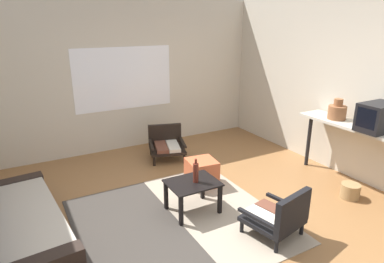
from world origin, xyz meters
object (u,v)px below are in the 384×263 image
clay_vase (337,111)px  glass_bottle (196,172)px  coffee_table (193,188)px  armchair_striped_foreground (279,216)px  ottoman_orange (202,173)px  wicker_basket (350,191)px  console_shelf (359,133)px  couch (15,224)px  crt_television (378,117)px  armchair_by_window (166,143)px

clay_vase → glass_bottle: clay_vase is taller
coffee_table → armchair_striped_foreground: bearing=-58.2°
coffee_table → glass_bottle: bearing=-18.5°
clay_vase → glass_bottle: size_ratio=1.01×
ottoman_orange → wicker_basket: ottoman_orange is taller
console_shelf → clay_vase: clay_vase is taller
couch → armchair_striped_foreground: size_ratio=3.15×
crt_television → ottoman_orange: bearing=145.8°
clay_vase → glass_bottle: (-2.34, 0.11, -0.50)m
armchair_striped_foreground → console_shelf: bearing=12.7°
armchair_by_window → glass_bottle: size_ratio=2.41×
armchair_by_window → glass_bottle: (-0.42, -1.79, 0.28)m
coffee_table → console_shelf: console_shelf is taller
coffee_table → wicker_basket: (2.05, -0.74, -0.23)m
couch → armchair_by_window: bearing=28.7°
coffee_table → wicker_basket: coffee_table is taller
armchair_striped_foreground → console_shelf: size_ratio=0.36×
armchair_striped_foreground → coffee_table: bearing=121.8°
coffee_table → glass_bottle: (0.04, -0.01, 0.21)m
armchair_by_window → clay_vase: size_ratio=2.39×
crt_television → clay_vase: size_ratio=1.73×
crt_television → clay_vase: 0.63m
couch → armchair_by_window: (2.44, 1.33, 0.07)m
armchair_by_window → ottoman_orange: 1.22m
console_shelf → wicker_basket: size_ratio=7.19×
coffee_table → glass_bottle: size_ratio=2.04×
ottoman_orange → crt_television: crt_television is taller
couch → wicker_basket: couch is taller
crt_television → clay_vase: crt_television is taller
coffee_table → armchair_striped_foreground: 1.09m
ottoman_orange → glass_bottle: bearing=-126.5°
glass_bottle → ottoman_orange: bearing=53.5°
crt_television → wicker_basket: size_ratio=2.09×
coffee_table → glass_bottle: 0.22m
console_shelf → armchair_striped_foreground: bearing=-167.3°
couch → ottoman_orange: size_ratio=5.22×
ottoman_orange → armchair_striped_foreground: bearing=-85.6°
coffee_table → crt_television: size_ratio=1.17×
armchair_striped_foreground → ottoman_orange: 1.49m
crt_television → armchair_by_window: bearing=127.2°
armchair_striped_foreground → armchair_by_window: bearing=92.5°
coffee_table → armchair_striped_foreground: armchair_striped_foreground is taller
ottoman_orange → clay_vase: (1.92, -0.67, 0.84)m
coffee_table → armchair_by_window: bearing=75.6°
glass_bottle → console_shelf: bearing=-12.2°
clay_vase → wicker_basket: size_ratio=1.21×
armchair_striped_foreground → console_shelf: console_shelf is taller
ottoman_orange → console_shelf: size_ratio=0.22×
armchair_striped_foreground → clay_vase: 2.12m
armchair_striped_foreground → console_shelf: (1.80, 0.41, 0.55)m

